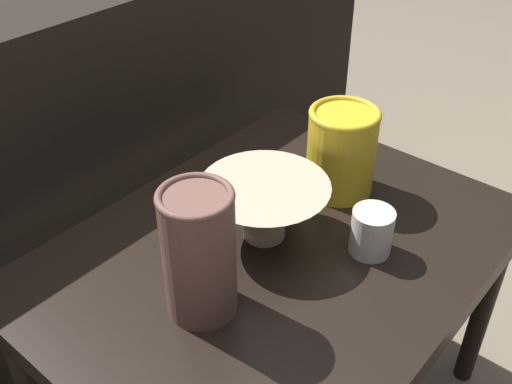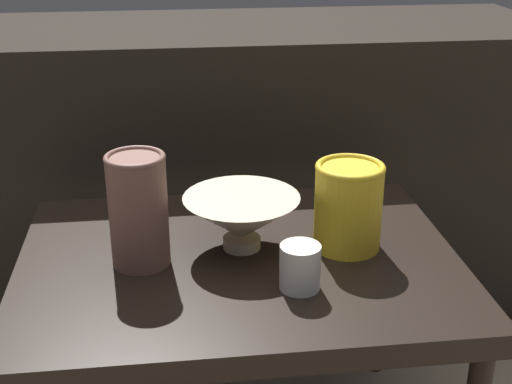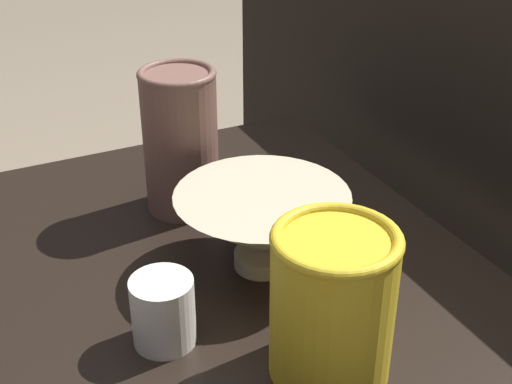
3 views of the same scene
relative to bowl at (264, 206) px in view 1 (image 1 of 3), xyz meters
The scene contains 6 objects.
table 0.11m from the bowl, 105.01° to the right, with size 0.74×0.56×0.44m.
couch_backdrop 0.62m from the bowl, 90.81° to the left, with size 1.63×0.50×0.71m.
bowl is the anchor object (origin of this frame).
vase_textured_left 0.18m from the bowl, 169.24° to the right, with size 0.10×0.10×0.19m.
vase_colorful_right 0.18m from the bowl, ahead, with size 0.12×0.12×0.15m.
cup 0.16m from the bowl, 62.87° to the right, with size 0.06×0.06×0.07m.
Camera 1 is at (-0.55, -0.43, 1.04)m, focal length 42.00 mm.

